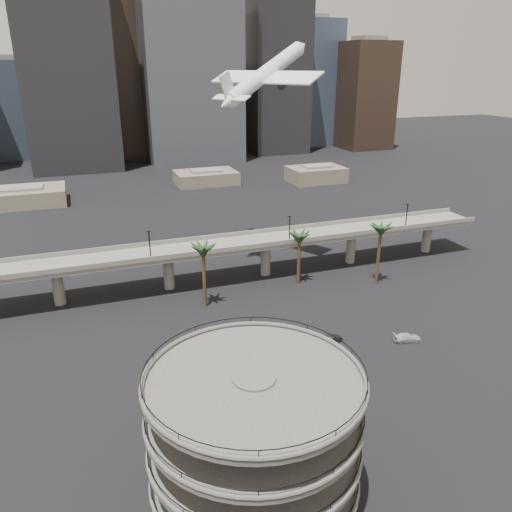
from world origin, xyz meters
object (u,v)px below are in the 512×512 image
object	(u,v)px
car_b	(331,340)
parking_ramp	(254,430)
car_a	(273,400)
airborne_jet	(266,74)
car_c	(407,337)
overpass	(218,250)

from	to	relation	value
car_b	parking_ramp	bearing A→B (deg)	121.24
car_a	car_b	xyz separation A→B (m)	(15.47, 11.97, -0.03)
airborne_jet	car_b	world-z (taller)	airborne_jet
car_c	car_b	bearing A→B (deg)	87.51
parking_ramp	car_c	distance (m)	44.13
parking_ramp	overpass	bearing A→B (deg)	77.57
parking_ramp	airborne_jet	size ratio (longest dim) A/B	0.79
parking_ramp	overpass	distance (m)	60.46
airborne_jet	car_c	distance (m)	63.97
parking_ramp	car_c	size ratio (longest dim) A/B	4.72
parking_ramp	car_b	world-z (taller)	parking_ramp
parking_ramp	overpass	world-z (taller)	parking_ramp
overpass	car_b	xyz separation A→B (m)	(10.66, -32.14, -6.62)
overpass	car_a	bearing A→B (deg)	-96.23
parking_ramp	airborne_jet	xyz separation A→B (m)	(28.22, 70.42, 33.05)
parking_ramp	car_a	world-z (taller)	parking_ramp
car_b	airborne_jet	bearing A→B (deg)	-23.37
overpass	airborne_jet	xyz separation A→B (m)	(15.22, 11.42, 35.54)
airborne_jet	car_a	bearing A→B (deg)	-139.64
airborne_jet	car_a	size ratio (longest dim) A/B	6.31
parking_ramp	car_a	distance (m)	19.26
car_a	car_c	world-z (taller)	car_a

